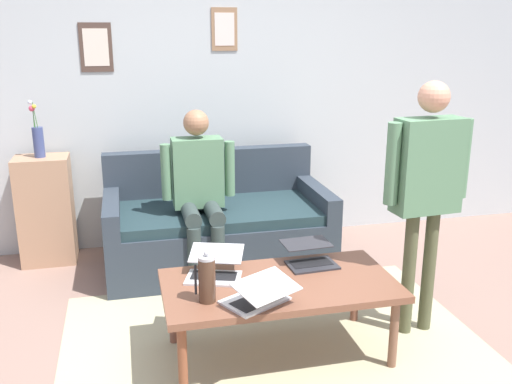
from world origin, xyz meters
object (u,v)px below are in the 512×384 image
at_px(laptop_center, 310,257).
at_px(person_seated, 199,186).
at_px(flower_vase, 38,139).
at_px(couch, 217,227).
at_px(side_shelf, 46,210).
at_px(coffee_table, 279,289).
at_px(person_standing, 427,177).
at_px(french_press, 207,279).
at_px(laptop_left, 259,295).
at_px(laptop_right, 215,269).

distance_m(laptop_center, person_seated, 1.14).
xyz_separation_m(flower_vase, person_seated, (-1.17, 0.59, -0.30)).
xyz_separation_m(laptop_center, person_seated, (0.54, -0.98, 0.22)).
relative_size(couch, side_shelf, 1.99).
bearing_deg(laptop_center, coffee_table, 40.11).
height_order(laptop_center, person_standing, person_standing).
xyz_separation_m(coffee_table, french_press, (0.43, 0.14, 0.17)).
bearing_deg(french_press, couch, -101.33).
xyz_separation_m(coffee_table, flower_vase, (1.46, -1.78, 0.61)).
bearing_deg(couch, laptop_center, 107.22).
height_order(couch, french_press, couch).
relative_size(laptop_left, flower_vase, 0.97).
xyz_separation_m(coffee_table, laptop_left, (0.18, 0.22, 0.09)).
bearing_deg(flower_vase, person_standing, 144.24).
height_order(couch, coffee_table, couch).
height_order(coffee_table, laptop_left, laptop_left).
height_order(laptop_center, french_press, french_press).
height_order(french_press, person_seated, person_seated).
height_order(coffee_table, french_press, french_press).
height_order(laptop_left, flower_vase, flower_vase).
bearing_deg(side_shelf, laptop_left, 122.58).
relative_size(laptop_right, french_press, 1.43).
height_order(side_shelf, flower_vase, flower_vase).
xyz_separation_m(laptop_left, laptop_center, (-0.43, -0.44, -0.00)).
relative_size(flower_vase, person_standing, 0.29).
distance_m(laptop_left, flower_vase, 2.44).
distance_m(coffee_table, laptop_center, 0.34).
height_order(laptop_right, side_shelf, side_shelf).
relative_size(laptop_left, laptop_right, 1.06).
distance_m(laptop_right, person_standing, 1.36).
height_order(french_press, flower_vase, flower_vase).
distance_m(couch, french_press, 1.61).
xyz_separation_m(laptop_center, french_press, (0.69, 0.35, 0.09)).
distance_m(laptop_center, side_shelf, 2.32).
bearing_deg(person_seated, flower_vase, -26.58).
height_order(laptop_left, person_standing, person_standing).
bearing_deg(laptop_right, coffee_table, 153.28).
xyz_separation_m(laptop_left, flower_vase, (1.28, -2.01, 0.52)).
distance_m(laptop_right, side_shelf, 1.96).
relative_size(side_shelf, person_standing, 0.56).
xyz_separation_m(laptop_right, person_seated, (-0.06, -1.02, 0.22)).
distance_m(coffee_table, flower_vase, 2.38).
xyz_separation_m(laptop_center, flower_vase, (1.71, -1.57, 0.52)).
xyz_separation_m(french_press, side_shelf, (1.02, -1.92, -0.15)).
distance_m(laptop_left, french_press, 0.29).
bearing_deg(laptop_left, flower_vase, -57.36).
bearing_deg(person_standing, laptop_right, -4.68).
bearing_deg(coffee_table, laptop_left, 51.78).
bearing_deg(french_press, person_standing, -171.35).
relative_size(couch, laptop_right, 4.27).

